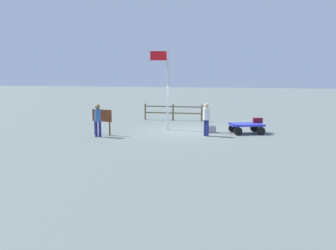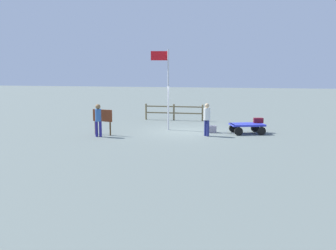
{
  "view_description": "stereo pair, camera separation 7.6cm",
  "coord_description": "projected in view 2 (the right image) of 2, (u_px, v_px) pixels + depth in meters",
  "views": [
    {
      "loc": [
        -3.76,
        20.13,
        3.29
      ],
      "look_at": [
        -0.39,
        6.0,
        1.21
      ],
      "focal_mm": 39.55,
      "sensor_mm": 36.0,
      "label": 1
    },
    {
      "loc": [
        -3.84,
        20.12,
        3.29
      ],
      "look_at": [
        -0.39,
        6.0,
        1.21
      ],
      "focal_mm": 39.55,
      "sensor_mm": 36.0,
      "label": 2
    }
  ],
  "objects": [
    {
      "name": "suitcase_tan",
      "position": [
        258.0,
        120.0,
        20.23
      ],
      "size": [
        0.55,
        0.38,
        0.27
      ],
      "color": "maroon",
      "rests_on": "luggage_cart"
    },
    {
      "name": "signboard",
      "position": [
        103.0,
        118.0,
        19.42
      ],
      "size": [
        1.17,
        0.3,
        1.35
      ],
      "color": "#4C3319",
      "rests_on": "ground"
    },
    {
      "name": "worker_trailing",
      "position": [
        98.0,
        118.0,
        18.86
      ],
      "size": [
        0.34,
        0.33,
        1.68
      ],
      "color": "navy",
      "rests_on": "ground"
    },
    {
      "name": "worker_lead",
      "position": [
        207.0,
        117.0,
        19.06
      ],
      "size": [
        0.49,
        0.49,
        1.7
      ],
      "color": "navy",
      "rests_on": "ground"
    },
    {
      "name": "luggage_cart",
      "position": [
        247.0,
        126.0,
        19.9
      ],
      "size": [
        2.01,
        1.68,
        0.54
      ],
      "color": "#2D36C6",
      "rests_on": "ground"
    },
    {
      "name": "ground_plane",
      "position": [
        187.0,
        131.0,
        20.71
      ],
      "size": [
        120.0,
        120.0,
        0.0
      ],
      "primitive_type": "plane",
      "color": "slate"
    },
    {
      "name": "flagpole",
      "position": [
        166.0,
        82.0,
        20.92
      ],
      "size": [
        1.04,
        0.25,
        4.56
      ],
      "color": "silver",
      "rests_on": "ground"
    },
    {
      "name": "suitcase_navy",
      "position": [
        211.0,
        129.0,
        20.28
      ],
      "size": [
        0.6,
        0.42,
        0.37
      ],
      "color": "#938C9B",
      "rests_on": "ground"
    },
    {
      "name": "wooden_fence",
      "position": [
        174.0,
        111.0,
        25.42
      ],
      "size": [
        4.09,
        0.24,
        1.11
      ],
      "color": "brown",
      "rests_on": "ground"
    }
  ]
}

